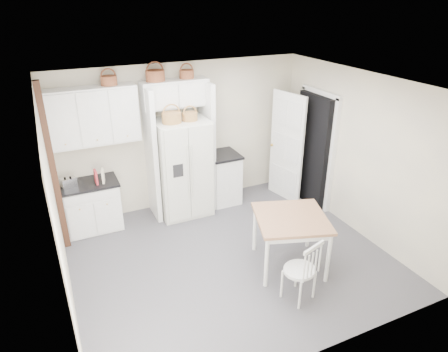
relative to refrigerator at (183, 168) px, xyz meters
name	(u,v)px	position (x,y,z in m)	size (l,w,h in m)	color
floor	(230,257)	(0.15, -1.61, -0.86)	(4.50, 4.50, 0.00)	#4B4B4B
ceiling	(231,85)	(0.15, -1.61, 1.74)	(4.50, 4.50, 0.00)	white
wall_back	(182,136)	(0.15, 0.39, 0.44)	(4.50, 4.50, 0.00)	#AEA69B
wall_left	(56,214)	(-2.10, -1.61, 0.44)	(4.00, 4.00, 0.00)	#AEA69B
wall_right	(357,154)	(2.40, -1.61, 0.44)	(4.00, 4.00, 0.00)	#AEA69B
refrigerator	(183,168)	(0.00, 0.00, 0.00)	(0.89, 0.72, 1.73)	silver
base_cab_left	(92,207)	(-1.58, 0.09, -0.46)	(0.88, 0.55, 0.81)	white
base_cab_right	(223,178)	(0.81, 0.09, -0.41)	(0.52, 0.63, 0.92)	white
dining_table	(289,241)	(0.85, -2.13, -0.46)	(0.97, 0.97, 0.81)	brown
windsor_chair	(299,270)	(0.58, -2.77, -0.43)	(0.43, 0.39, 0.88)	white
counter_left	(88,184)	(-1.58, 0.09, -0.03)	(0.92, 0.59, 0.04)	black
counter_right	(223,155)	(0.81, 0.09, 0.07)	(0.56, 0.67, 0.04)	black
toaster	(68,183)	(-1.87, 0.06, 0.07)	(0.23, 0.13, 0.16)	silver
cookbook_red	(96,177)	(-1.45, 0.01, 0.10)	(0.03, 0.15, 0.23)	#B32B35
cookbook_cream	(103,176)	(-1.34, 0.01, 0.10)	(0.03, 0.16, 0.23)	beige
basket_upper_c	(109,81)	(-1.04, 0.22, 1.56)	(0.25, 0.25, 0.14)	#5A2D20
basket_bridge_a	(155,76)	(-0.31, 0.22, 1.57)	(0.31, 0.31, 0.17)	#5A2D20
basket_bridge_b	(187,74)	(0.22, 0.22, 1.56)	(0.24, 0.24, 0.14)	#5A2D20
basket_fridge_a	(172,118)	(-0.18, -0.10, 0.95)	(0.32, 0.32, 0.17)	brown
basket_fridge_b	(190,117)	(0.13, -0.10, 0.93)	(0.25, 0.25, 0.14)	brown
upper_cabinet	(93,116)	(-1.35, 0.22, 1.04)	(1.40, 0.34, 0.90)	white
bridge_cabinet	(175,93)	(0.00, 0.22, 1.26)	(1.12, 0.34, 0.45)	white
fridge_panel_left	(151,155)	(-0.51, 0.09, 0.29)	(0.08, 0.60, 2.30)	white
fridge_panel_right	(207,146)	(0.51, 0.09, 0.29)	(0.08, 0.60, 2.30)	white
trim_post	(53,170)	(-2.05, -0.26, 0.44)	(0.09, 0.09, 2.60)	black
doorway_void	(313,151)	(2.31, -0.61, 0.16)	(0.18, 0.85, 2.05)	black
door_slab	(286,148)	(1.95, -0.27, 0.16)	(0.80, 0.04, 2.05)	white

